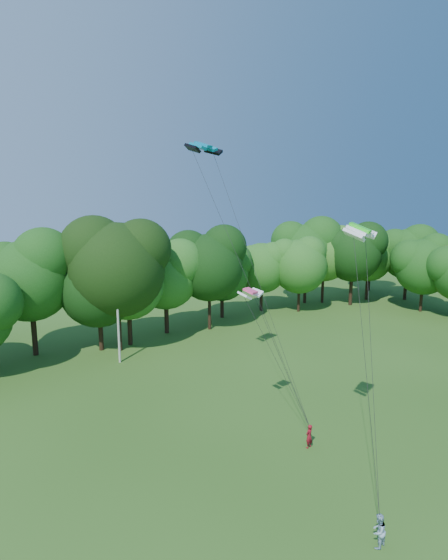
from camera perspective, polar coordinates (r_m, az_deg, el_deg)
utility_pole at (r=42.63m, az=-13.68°, el=-4.81°), size 1.61×0.78×8.67m
kite_flyer_left at (r=29.66m, az=11.05°, el=-19.39°), size 0.63×0.47×1.56m
kite_flyer_right at (r=23.62m, az=19.54°, el=-28.50°), size 0.88×0.74×1.62m
kite_teal at (r=32.40m, az=-2.74°, el=17.24°), size 3.12×2.10×0.55m
kite_green at (r=23.74m, az=17.37°, el=6.53°), size 2.73×1.95×0.56m
kite_pink at (r=27.48m, az=3.47°, el=-1.42°), size 1.86×1.20×0.31m
tree_back_center at (r=45.02m, az=-13.87°, el=2.70°), size 10.57×10.57×15.38m
tree_back_east at (r=66.92m, az=12.95°, el=3.77°), size 8.78×8.78×12.77m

